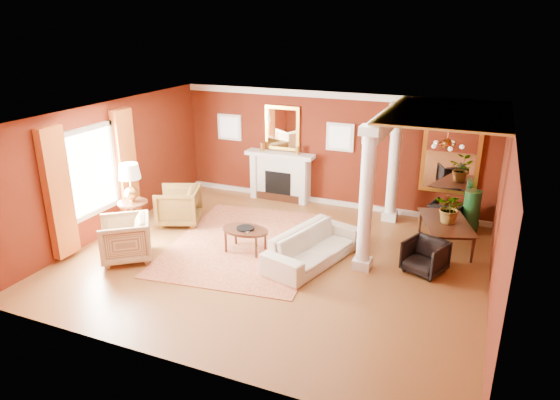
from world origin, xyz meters
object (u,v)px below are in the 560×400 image
at_px(coffee_table, 245,231).
at_px(side_table, 131,187).
at_px(armchair_leopard, 178,204).
at_px(sofa, 313,241).
at_px(armchair_stripe, 125,237).
at_px(dining_table, 447,227).

relative_size(coffee_table, side_table, 0.61).
xyz_separation_m(armchair_leopard, side_table, (-0.58, -0.90, 0.63)).
distance_m(sofa, side_table, 4.21).
relative_size(sofa, side_table, 1.40).
xyz_separation_m(coffee_table, side_table, (-2.71, -0.15, 0.66)).
relative_size(armchair_stripe, dining_table, 0.60).
bearing_deg(side_table, dining_table, 17.10).
bearing_deg(armchair_leopard, coffee_table, 48.94).
relative_size(sofa, armchair_stripe, 2.35).
height_order(armchair_stripe, dining_table, armchair_stripe).
height_order(side_table, dining_table, side_table).
bearing_deg(coffee_table, sofa, 3.88).
distance_m(armchair_stripe, coffee_table, 2.40).
distance_m(sofa, coffee_table, 1.45).
bearing_deg(armchair_leopard, armchair_stripe, -19.40).
distance_m(armchair_leopard, side_table, 1.24).
relative_size(sofa, armchair_leopard, 2.34).
relative_size(armchair_leopard, dining_table, 0.60).
height_order(armchair_leopard, side_table, side_table).
bearing_deg(sofa, dining_table, -37.55).
bearing_deg(side_table, armchair_leopard, 57.16).
xyz_separation_m(side_table, dining_table, (6.51, 2.00, -0.66)).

